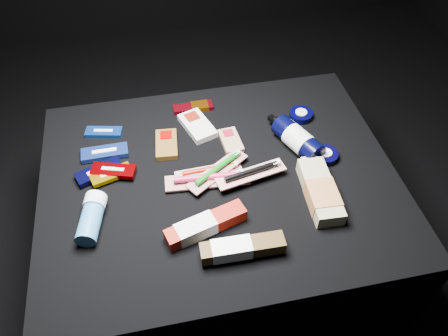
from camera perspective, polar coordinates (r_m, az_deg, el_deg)
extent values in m
plane|color=black|center=(1.53, -0.48, -10.91)|extent=(3.00, 3.00, 0.00)
cube|color=black|center=(1.37, -0.54, -6.58)|extent=(0.98, 0.78, 0.40)
cube|color=blue|center=(1.37, -15.43, 4.55)|extent=(0.11, 0.06, 0.01)
cube|color=silver|center=(1.37, -15.44, 4.57)|extent=(0.06, 0.02, 0.01)
cube|color=#2243A7|center=(1.30, -15.30, 1.94)|extent=(0.13, 0.05, 0.02)
cube|color=white|center=(1.30, -15.31, 1.97)|extent=(0.07, 0.01, 0.02)
cube|color=black|center=(1.25, -15.97, -0.41)|extent=(0.14, 0.09, 0.02)
cube|color=silver|center=(1.25, -15.98, -0.38)|extent=(0.07, 0.04, 0.02)
cube|color=#B88A04|center=(1.23, -14.52, -0.83)|extent=(0.12, 0.07, 0.01)
cube|color=beige|center=(1.23, -14.53, -0.81)|extent=(0.06, 0.03, 0.01)
cube|color=#6F0003|center=(1.24, -14.26, -0.34)|extent=(0.13, 0.08, 0.01)
cube|color=beige|center=(1.24, -14.27, -0.32)|extent=(0.06, 0.03, 0.02)
cube|color=#593C14|center=(1.29, -7.51, 3.07)|extent=(0.07, 0.12, 0.02)
cube|color=#640200|center=(1.31, -7.55, 4.03)|extent=(0.04, 0.04, 0.02)
cube|color=silver|center=(1.34, -3.50, 5.52)|extent=(0.11, 0.15, 0.02)
cube|color=#65140A|center=(1.36, -4.19, 6.41)|extent=(0.05, 0.05, 0.02)
cube|color=#987956|center=(1.29, 0.88, 3.56)|extent=(0.06, 0.10, 0.02)
cube|color=maroon|center=(1.31, 0.56, 4.36)|extent=(0.03, 0.03, 0.02)
cube|color=#68060F|center=(1.41, -4.05, 7.90)|extent=(0.13, 0.04, 0.01)
cube|color=#AD5909|center=(1.41, -3.19, 8.06)|extent=(0.05, 0.04, 0.02)
cylinder|color=black|center=(1.28, 9.63, 3.73)|extent=(0.13, 0.18, 0.07)
cylinder|color=beige|center=(1.28, 9.70, 3.61)|extent=(0.09, 0.09, 0.07)
cylinder|color=black|center=(1.33, 6.98, 6.02)|extent=(0.03, 0.03, 0.02)
cube|color=black|center=(1.34, 6.38, 6.32)|extent=(0.03, 0.03, 0.01)
cylinder|color=black|center=(1.40, 9.99, 6.85)|extent=(0.07, 0.07, 0.02)
cylinder|color=silver|center=(1.40, 10.00, 6.89)|extent=(0.04, 0.04, 0.02)
cylinder|color=black|center=(1.28, 13.07, 1.63)|extent=(0.07, 0.07, 0.02)
cylinder|color=white|center=(1.28, 13.08, 1.67)|extent=(0.04, 0.04, 0.02)
cube|color=tan|center=(1.18, 12.41, -2.96)|extent=(0.08, 0.21, 0.04)
cube|color=#B0703E|center=(1.16, 12.73, -3.75)|extent=(0.08, 0.10, 0.04)
cube|color=tan|center=(1.24, 11.05, 0.68)|extent=(0.05, 0.02, 0.03)
cylinder|color=teal|center=(1.13, -17.12, -7.02)|extent=(0.07, 0.11, 0.05)
cylinder|color=silver|center=(1.16, -16.48, -4.31)|extent=(0.06, 0.05, 0.06)
cube|color=beige|center=(1.22, -2.03, -0.53)|extent=(0.19, 0.05, 0.01)
cylinder|color=#610C03|center=(1.21, -2.04, -0.19)|extent=(0.15, 0.02, 0.01)
cube|color=silver|center=(1.22, 1.27, 0.43)|extent=(0.02, 0.01, 0.01)
cube|color=#A29E98|center=(1.19, -2.17, -1.63)|extent=(0.23, 0.07, 0.01)
cylinder|color=#A11A43|center=(1.18, -2.19, -1.21)|extent=(0.18, 0.03, 0.02)
cube|color=silver|center=(1.18, 2.09, -0.78)|extent=(0.03, 0.02, 0.01)
cube|color=#B3ABA7|center=(1.20, -0.86, -0.40)|extent=(0.19, 0.15, 0.01)
cylinder|color=#08610F|center=(1.19, -0.86, -0.03)|extent=(0.14, 0.10, 0.02)
cube|color=beige|center=(1.23, 1.68, 1.89)|extent=(0.03, 0.02, 0.01)
cube|color=silver|center=(1.19, 3.53, -0.82)|extent=(0.20, 0.08, 0.01)
cylinder|color=black|center=(1.18, 3.55, -0.45)|extent=(0.15, 0.05, 0.02)
cube|color=silver|center=(1.20, 6.81, 0.63)|extent=(0.02, 0.02, 0.01)
cube|color=maroon|center=(1.09, -2.37, -7.44)|extent=(0.21, 0.10, 0.04)
cube|color=beige|center=(1.08, -3.69, -7.95)|extent=(0.11, 0.07, 0.04)
cube|color=#3E290E|center=(1.05, 2.43, -10.40)|extent=(0.20, 0.05, 0.04)
cube|color=silver|center=(1.04, 0.99, -10.58)|extent=(0.10, 0.05, 0.04)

